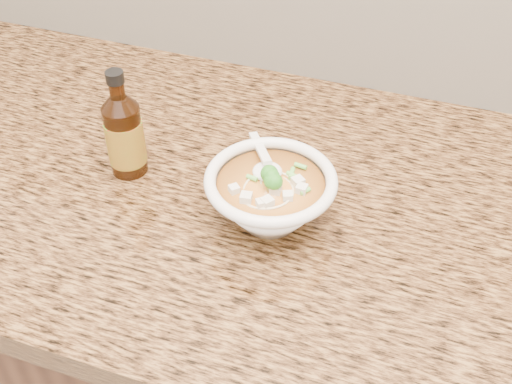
% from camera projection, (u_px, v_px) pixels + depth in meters
% --- Properties ---
extents(counter_slab, '(4.00, 0.68, 0.04)m').
position_uv_depth(counter_slab, '(360.00, 220.00, 0.89)').
color(counter_slab, olive).
rests_on(counter_slab, cabinet).
extents(soup_bowl, '(0.17, 0.18, 0.10)m').
position_uv_depth(soup_bowl, '(271.00, 197.00, 0.84)').
color(soup_bowl, white).
rests_on(soup_bowl, counter_slab).
extents(hot_sauce_bottle, '(0.06, 0.06, 0.17)m').
position_uv_depth(hot_sauce_bottle, '(125.00, 135.00, 0.90)').
color(hot_sauce_bottle, '#351807').
rests_on(hot_sauce_bottle, counter_slab).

